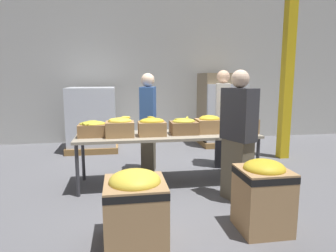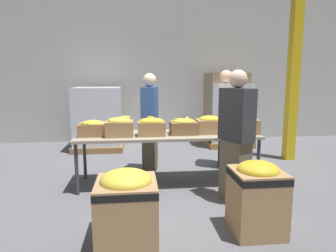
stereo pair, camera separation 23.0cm
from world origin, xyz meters
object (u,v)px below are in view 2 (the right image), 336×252
object	(u,v)px
volunteer_2	(150,124)
donation_bin_0	(127,203)
banana_box_0	(93,128)
support_pillar	(295,57)
banana_box_1	(119,127)
volunteer_1	(236,138)
pallet_stack_1	(227,115)
sorting_table	(168,137)
banana_box_3	(184,126)
banana_box_2	(151,126)
pallet_stack_0	(225,110)
volunteer_0	(225,120)
donation_bin_1	(257,195)
pallet_stack_2	(98,119)
banana_box_5	(244,125)
banana_box_4	(210,124)

from	to	relation	value
volunteer_2	donation_bin_0	distance (m)	2.28
banana_box_0	support_pillar	xyz separation A→B (m)	(3.65, 1.10, 1.12)
banana_box_1	volunteer_1	bearing A→B (deg)	-24.75
volunteer_1	pallet_stack_1	distance (m)	3.44
sorting_table	support_pillar	world-z (taller)	support_pillar
sorting_table	volunteer_1	size ratio (longest dim) A/B	1.59
banana_box_3	support_pillar	world-z (taller)	support_pillar
banana_box_2	volunteer_1	xyz separation A→B (m)	(1.04, -0.69, -0.05)
banana_box_0	donation_bin_0	size ratio (longest dim) A/B	0.55
pallet_stack_0	donation_bin_0	bearing A→B (deg)	-118.52
sorting_table	banana_box_1	world-z (taller)	banana_box_1
volunteer_0	pallet_stack_0	size ratio (longest dim) A/B	1.01
banana_box_0	support_pillar	bearing A→B (deg)	16.82
donation_bin_1	pallet_stack_2	world-z (taller)	pallet_stack_2
volunteer_2	pallet_stack_0	xyz separation A→B (m)	(1.92, 1.97, 0.01)
support_pillar	banana_box_2	bearing A→B (deg)	-156.97
banana_box_0	donation_bin_1	distance (m)	2.49
banana_box_2	volunteer_2	distance (m)	0.71
sorting_table	donation_bin_0	distance (m)	1.73
banana_box_1	pallet_stack_0	bearing A→B (deg)	48.07
banana_box_0	banana_box_2	world-z (taller)	banana_box_2
volunteer_1	pallet_stack_1	xyz separation A→B (m)	(0.93, 3.31, -0.13)
banana_box_0	banana_box_5	xyz separation A→B (m)	(2.26, -0.10, 0.02)
donation_bin_0	banana_box_3	bearing A→B (deg)	62.29
pallet_stack_2	support_pillar	bearing A→B (deg)	-19.26
donation_bin_1	pallet_stack_1	xyz separation A→B (m)	(0.97, 4.12, 0.31)
banana_box_3	volunteer_1	bearing A→B (deg)	-53.29
volunteer_0	volunteer_2	size ratio (longest dim) A/B	1.03
banana_box_2	pallet_stack_0	distance (m)	3.30
banana_box_0	banana_box_1	size ratio (longest dim) A/B	1.00
sorting_table	pallet_stack_2	distance (m)	2.78
pallet_stack_0	pallet_stack_2	distance (m)	3.01
volunteer_1	pallet_stack_2	size ratio (longest dim) A/B	1.22
banana_box_1	pallet_stack_0	distance (m)	3.59
banana_box_1	banana_box_5	bearing A→B (deg)	-0.44
pallet_stack_0	pallet_stack_2	world-z (taller)	pallet_stack_0
pallet_stack_0	banana_box_0	bearing A→B (deg)	-137.14
donation_bin_0	pallet_stack_2	bearing A→B (deg)	100.28
sorting_table	banana_box_5	world-z (taller)	banana_box_5
banana_box_4	volunteer_0	world-z (taller)	volunteer_0
volunteer_2	donation_bin_1	distance (m)	2.46
volunteer_1	support_pillar	distance (m)	2.82
banana_box_1	pallet_stack_2	world-z (taller)	pallet_stack_2
sorting_table	pallet_stack_0	size ratio (longest dim) A/B	1.58
volunteer_2	pallet_stack_0	bearing A→B (deg)	148.83
banana_box_5	pallet_stack_1	distance (m)	2.70
banana_box_3	banana_box_4	xyz separation A→B (m)	(0.41, 0.03, 0.01)
sorting_table	banana_box_5	xyz separation A→B (m)	(1.15, -0.10, 0.19)
banana_box_4	volunteer_2	size ratio (longest dim) A/B	0.24
volunteer_2	pallet_stack_1	size ratio (longest dim) A/B	1.15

